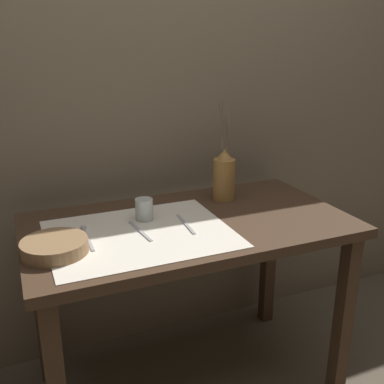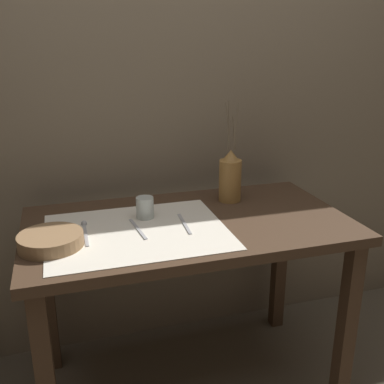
% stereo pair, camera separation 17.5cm
% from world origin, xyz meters
% --- Properties ---
extents(ground_plane, '(12.00, 12.00, 0.00)m').
position_xyz_m(ground_plane, '(0.00, 0.00, 0.00)').
color(ground_plane, brown).
extents(stone_wall_back, '(7.00, 0.06, 2.40)m').
position_xyz_m(stone_wall_back, '(0.00, 0.46, 1.20)').
color(stone_wall_back, '#7A6B56').
rests_on(stone_wall_back, ground_plane).
extents(wooden_table, '(1.28, 0.71, 0.79)m').
position_xyz_m(wooden_table, '(0.00, 0.00, 0.68)').
color(wooden_table, '#422D1E').
rests_on(wooden_table, ground_plane).
extents(linen_cloth, '(0.67, 0.53, 0.00)m').
position_xyz_m(linen_cloth, '(-0.22, -0.05, 0.80)').
color(linen_cloth, silver).
rests_on(linen_cloth, wooden_table).
extents(pitcher_with_flowers, '(0.10, 0.10, 0.44)m').
position_xyz_m(pitcher_with_flowers, '(0.25, 0.18, 0.90)').
color(pitcher_with_flowers, olive).
rests_on(pitcher_with_flowers, wooden_table).
extents(wooden_bowl, '(0.22, 0.22, 0.05)m').
position_xyz_m(wooden_bowl, '(-0.53, -0.09, 0.82)').
color(wooden_bowl, '#8E6B47').
rests_on(wooden_bowl, wooden_table).
extents(glass_tumbler_near, '(0.07, 0.07, 0.09)m').
position_xyz_m(glass_tumbler_near, '(-0.16, 0.08, 0.84)').
color(glass_tumbler_near, '#B7C1BC').
rests_on(glass_tumbler_near, wooden_table).
extents(spoon_inner, '(0.02, 0.22, 0.02)m').
position_xyz_m(spoon_inner, '(-0.40, 0.03, 0.80)').
color(spoon_inner, '#A8A8AD').
rests_on(spoon_inner, wooden_table).
extents(fork_inner, '(0.03, 0.20, 0.00)m').
position_xyz_m(fork_inner, '(-0.21, -0.03, 0.80)').
color(fork_inner, '#A8A8AD').
rests_on(fork_inner, wooden_table).
extents(fork_outer, '(0.02, 0.20, 0.00)m').
position_xyz_m(fork_outer, '(-0.03, -0.03, 0.80)').
color(fork_outer, '#A8A8AD').
rests_on(fork_outer, wooden_table).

